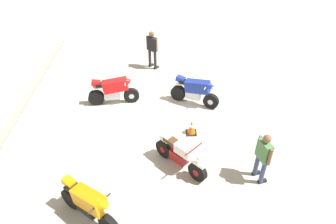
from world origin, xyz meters
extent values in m
plane|color=#ADAAA3|center=(0.00, 0.00, 0.00)|extent=(40.00, 40.00, 0.00)
cube|color=gray|center=(0.00, 4.60, 0.07)|extent=(14.00, 0.30, 0.15)
cylinder|color=black|center=(0.53, -2.64, 0.30)|extent=(0.42, 0.61, 0.60)
cylinder|color=black|center=(1.15, -1.44, 0.30)|extent=(0.47, 0.64, 0.60)
cylinder|color=silver|center=(0.53, -2.64, 0.30)|extent=(0.26, 0.27, 0.21)
cylinder|color=silver|center=(1.15, -1.44, 0.30)|extent=(0.26, 0.27, 0.21)
cube|color=silver|center=(0.86, -1.99, 0.40)|extent=(0.51, 0.63, 0.32)
cube|color=navy|center=(0.79, -2.13, 0.80)|extent=(0.77, 1.04, 0.57)
cone|color=navy|center=(0.55, -2.59, 0.95)|extent=(0.46, 0.47, 0.39)
cube|color=black|center=(0.97, -1.77, 0.87)|extent=(0.51, 0.65, 0.12)
cube|color=navy|center=(1.11, -1.51, 0.95)|extent=(0.35, 0.41, 0.23)
cylinder|color=silver|center=(1.02, -1.51, 0.77)|extent=(0.26, 0.39, 0.17)
cylinder|color=silver|center=(1.16, -1.59, 0.77)|extent=(0.26, 0.39, 0.17)
cylinder|color=silver|center=(0.62, -2.47, 0.97)|extent=(0.64, 0.35, 0.04)
sphere|color=silver|center=(0.52, -2.66, 0.90)|extent=(0.16, 0.16, 0.16)
cylinder|color=black|center=(-3.00, -1.73, 0.30)|extent=(0.55, 0.53, 0.60)
cylinder|color=black|center=(-2.02, -0.81, 0.30)|extent=(0.55, 0.53, 0.60)
cylinder|color=maroon|center=(-3.00, -1.73, 0.30)|extent=(0.28, 0.28, 0.21)
cylinder|color=maroon|center=(-2.02, -0.81, 0.30)|extent=(0.28, 0.28, 0.21)
cube|color=maroon|center=(-2.48, -1.24, 0.40)|extent=(0.60, 0.59, 0.32)
cube|color=white|center=(-2.62, -1.37, 0.80)|extent=(0.63, 0.62, 0.30)
cube|color=white|center=(-3.00, -1.73, 0.63)|extent=(0.43, 0.42, 0.08)
cube|color=#4C331E|center=(-2.29, -1.06, 0.82)|extent=(0.61, 0.60, 0.12)
cube|color=white|center=(-2.08, -0.86, 0.80)|extent=(0.38, 0.38, 0.18)
cylinder|color=maroon|center=(-2.07, -1.08, 0.35)|extent=(0.48, 0.46, 0.16)
cylinder|color=maroon|center=(-2.86, -1.60, 1.05)|extent=(0.51, 0.53, 0.04)
sphere|color=silver|center=(-3.02, -1.75, 0.85)|extent=(0.16, 0.16, 0.16)
cylinder|color=black|center=(1.03, 0.40, 0.30)|extent=(0.21, 0.61, 0.60)
cylinder|color=black|center=(0.91, 1.75, 0.30)|extent=(0.27, 0.62, 0.60)
cylinder|color=silver|center=(1.03, 0.40, 0.30)|extent=(0.20, 0.22, 0.21)
cylinder|color=silver|center=(0.91, 1.75, 0.30)|extent=(0.20, 0.22, 0.21)
cube|color=silver|center=(0.97, 1.12, 0.40)|extent=(0.33, 0.58, 0.32)
cube|color=red|center=(0.98, 0.97, 0.80)|extent=(0.44, 1.01, 0.57)
cone|color=red|center=(1.02, 0.46, 0.95)|extent=(0.37, 0.38, 0.39)
cube|color=black|center=(0.94, 1.37, 0.87)|extent=(0.31, 0.62, 0.12)
cube|color=red|center=(0.92, 1.67, 0.95)|extent=(0.25, 0.36, 0.23)
cylinder|color=silver|center=(0.84, 1.62, 0.77)|extent=(0.12, 0.40, 0.17)
cylinder|color=silver|center=(1.00, 1.63, 0.77)|extent=(0.12, 0.40, 0.17)
cylinder|color=silver|center=(1.01, 0.60, 0.97)|extent=(0.70, 0.10, 0.04)
sphere|color=silver|center=(1.03, 0.38, 0.90)|extent=(0.16, 0.16, 0.16)
cylinder|color=black|center=(-3.79, 1.64, 0.30)|extent=(0.55, 0.61, 0.60)
cylinder|color=black|center=(-3.79, 1.64, 0.30)|extent=(0.27, 0.28, 0.21)
cube|color=black|center=(-4.18, 1.15, 0.40)|extent=(0.57, 0.61, 0.32)
cube|color=orange|center=(-4.27, 1.03, 0.80)|extent=(0.89, 1.00, 0.57)
cone|color=orange|center=(-4.59, 0.62, 0.95)|extent=(0.49, 0.49, 0.39)
cube|color=black|center=(-4.03, 1.34, 0.87)|extent=(0.57, 0.63, 0.12)
cube|color=orange|center=(-3.84, 1.58, 0.95)|extent=(0.39, 0.41, 0.23)
cylinder|color=black|center=(-3.93, 1.59, 0.77)|extent=(0.31, 0.37, 0.17)
cylinder|color=black|center=(-3.81, 1.49, 0.77)|extent=(0.31, 0.37, 0.17)
cylinder|color=black|center=(-4.51, 0.73, 0.97)|extent=(0.57, 0.46, 0.04)
sphere|color=silver|center=(-4.64, 0.56, 0.90)|extent=(0.16, 0.16, 0.16)
cylinder|color=#262628|center=(3.73, -0.52, 0.44)|extent=(0.18, 0.18, 0.88)
cube|color=black|center=(3.78, -0.57, 0.04)|extent=(0.26, 0.25, 0.08)
cylinder|color=#262628|center=(3.98, -0.28, 0.44)|extent=(0.18, 0.18, 0.88)
cube|color=black|center=(4.02, -0.32, 0.04)|extent=(0.26, 0.25, 0.08)
cube|color=black|center=(3.85, -0.40, 1.19)|extent=(0.50, 0.51, 0.62)
cylinder|color=brown|center=(3.65, -0.61, 1.21)|extent=(0.13, 0.13, 0.59)
cylinder|color=brown|center=(4.06, -0.19, 1.21)|extent=(0.13, 0.13, 0.59)
sphere|color=brown|center=(3.85, -0.40, 1.65)|extent=(0.24, 0.24, 0.24)
cylinder|color=#384772|center=(-3.20, -3.53, 0.41)|extent=(0.16, 0.16, 0.82)
cube|color=black|center=(-3.19, -3.58, 0.04)|extent=(0.17, 0.28, 0.08)
cylinder|color=#384772|center=(-2.89, -3.44, 0.41)|extent=(0.16, 0.16, 0.82)
cube|color=black|center=(-2.88, -3.50, 0.04)|extent=(0.17, 0.28, 0.08)
cube|color=#4C7F4C|center=(-3.05, -3.48, 1.10)|extent=(0.50, 0.34, 0.58)
cylinder|color=brown|center=(-3.31, -3.56, 1.12)|extent=(0.11, 0.11, 0.54)
cylinder|color=brown|center=(-2.79, -3.41, 1.12)|extent=(0.11, 0.11, 0.54)
sphere|color=brown|center=(-3.05, -3.48, 1.53)|extent=(0.22, 0.22, 0.22)
cube|color=black|center=(-0.95, -1.76, 0.01)|extent=(0.36, 0.36, 0.03)
cone|color=orange|center=(-0.95, -1.76, 0.28)|extent=(0.28, 0.28, 0.50)
cylinder|color=white|center=(-0.95, -1.76, 0.32)|extent=(0.19, 0.19, 0.08)
camera|label=1|loc=(-8.93, -0.70, 6.79)|focal=32.52mm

